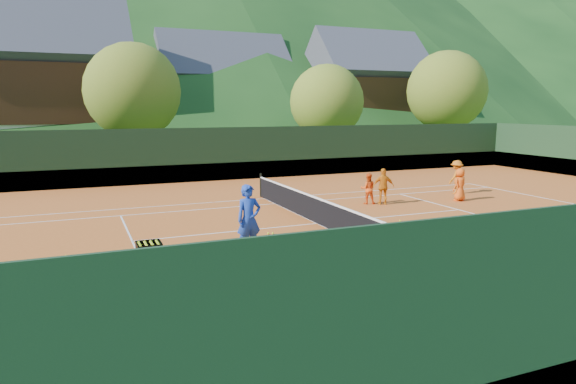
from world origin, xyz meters
name	(u,v)px	position (x,y,z in m)	size (l,w,h in m)	color
ground	(317,224)	(0.00, 0.00, 0.00)	(400.00, 400.00, 0.00)	#30541A
clay_court	(317,224)	(0.00, 0.00, 0.01)	(40.00, 24.00, 0.02)	#B1521C
coach	(249,219)	(-3.46, -2.68, 1.01)	(0.72, 0.48, 1.99)	#193BA6
student_a	(368,189)	(3.67, 2.59, 0.68)	(0.64, 0.50, 1.32)	#FD5716
student_b	(383,186)	(4.20, 2.21, 0.80)	(0.91, 0.38, 1.55)	orange
student_c	(460,185)	(7.82, 1.64, 0.75)	(0.71, 0.46, 1.46)	#F55C15
student_d	(457,177)	(8.98, 3.21, 0.83)	(1.04, 0.60, 1.61)	orange
tennis_ball_0	(457,269)	(0.93, -6.22, 0.05)	(0.07, 0.07, 0.07)	yellow
tennis_ball_1	(140,246)	(-6.25, -0.81, 0.05)	(0.07, 0.07, 0.07)	yellow
tennis_ball_2	(19,383)	(-8.88, -8.03, 0.05)	(0.07, 0.07, 0.07)	yellow
tennis_ball_3	(262,294)	(-4.24, -5.94, 0.05)	(0.07, 0.07, 0.07)	yellow
tennis_ball_4	(333,267)	(-1.88, -4.81, 0.05)	(0.07, 0.07, 0.07)	yellow
tennis_ball_5	(94,295)	(-7.68, -4.57, 0.05)	(0.07, 0.07, 0.07)	yellow
tennis_ball_7	(557,299)	(1.53, -8.68, 0.05)	(0.07, 0.07, 0.07)	yellow
tennis_ball_8	(408,225)	(2.79, -1.56, 0.05)	(0.07, 0.07, 0.07)	yellow
tennis_ball_9	(273,233)	(-2.04, -0.86, 0.05)	(0.07, 0.07, 0.07)	yellow
tennis_ball_10	(481,226)	(5.03, -2.72, 0.05)	(0.07, 0.07, 0.07)	yellow
tennis_ball_12	(139,323)	(-6.96, -6.46, 0.05)	(0.07, 0.07, 0.07)	yellow
tennis_ball_14	(268,233)	(-2.18, -0.81, 0.05)	(0.07, 0.07, 0.07)	yellow
tennis_ball_15	(66,256)	(-8.29, -1.07, 0.05)	(0.07, 0.07, 0.07)	yellow
tennis_ball_16	(491,265)	(2.00, -6.28, 0.05)	(0.07, 0.07, 0.07)	yellow
tennis_ball_19	(399,306)	(-1.83, -7.68, 0.05)	(0.07, 0.07, 0.07)	yellow
tennis_ball_20	(42,269)	(-8.83, -2.13, 0.05)	(0.07, 0.07, 0.07)	yellow
tennis_ball_21	(408,225)	(2.75, -1.61, 0.05)	(0.07, 0.07, 0.07)	yellow
tennis_ball_22	(351,316)	(-3.02, -7.75, 0.05)	(0.07, 0.07, 0.07)	yellow
tennis_ball_23	(455,235)	(3.32, -3.38, 0.05)	(0.07, 0.07, 0.07)	yellow
tennis_ball_24	(400,221)	(2.92, -0.90, 0.05)	(0.07, 0.07, 0.07)	yellow
tennis_ball_25	(152,284)	(-6.42, -4.31, 0.05)	(0.07, 0.07, 0.07)	yellow
tennis_ball_26	(383,294)	(-1.78, -6.97, 0.05)	(0.07, 0.07, 0.07)	yellow
court_lines	(317,223)	(0.00, 0.00, 0.02)	(23.83, 11.03, 0.00)	white
tennis_net	(317,210)	(0.00, 0.00, 0.52)	(0.10, 12.07, 1.10)	black
perimeter_fence	(318,189)	(0.00, 0.00, 1.27)	(40.40, 24.24, 3.00)	black
ball_hopper	(149,253)	(-6.42, -4.18, 0.77)	(0.57, 0.57, 1.00)	black
chalet_left	(41,88)	(-10.00, 30.00, 5.65)	(13.80, 9.93, 12.92)	beige
chalet_mid	(222,98)	(6.00, 34.00, 4.99)	(12.65, 8.82, 11.45)	beige
chalet_right	(365,96)	(20.00, 30.00, 5.26)	(11.50, 8.82, 11.91)	beige
tree_b	(133,91)	(-4.00, 20.00, 5.19)	(6.40, 6.40, 8.40)	#3D2818
tree_c	(327,102)	(10.00, 19.00, 4.54)	(5.60, 5.60, 7.35)	#3E2819
tree_d	(446,91)	(22.00, 20.00, 5.52)	(6.80, 6.80, 8.93)	#42281A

